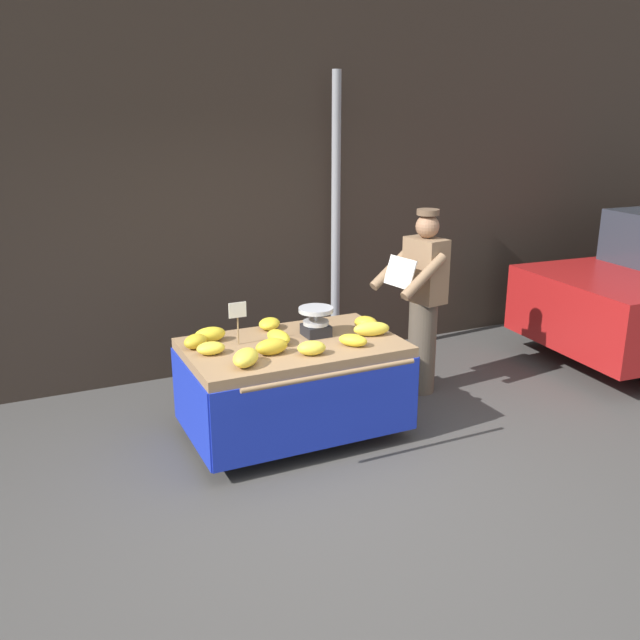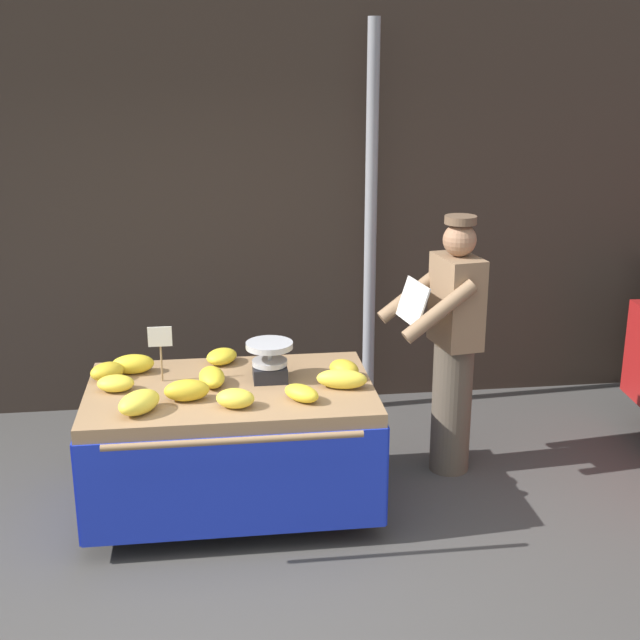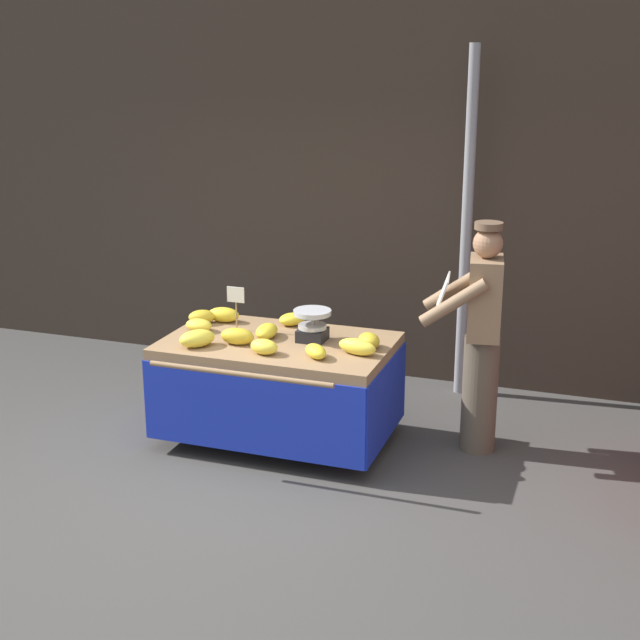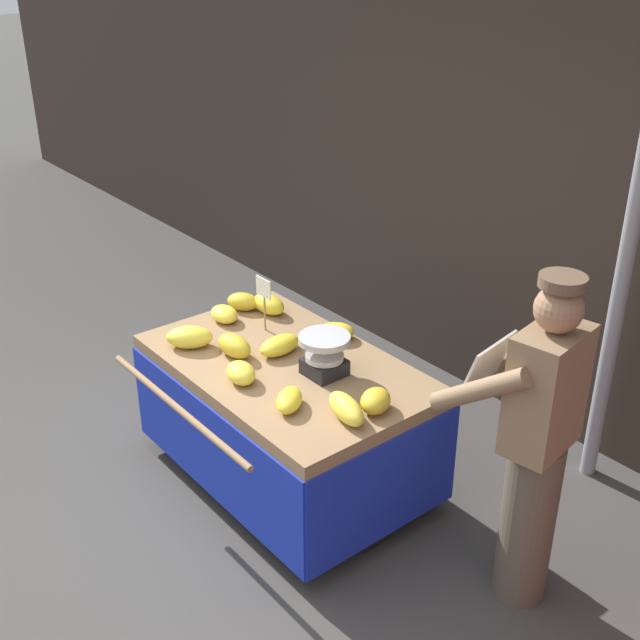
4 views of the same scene
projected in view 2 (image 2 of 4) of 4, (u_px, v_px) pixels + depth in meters
name	position (u px, v px, depth m)	size (l,w,h in m)	color
ground_plane	(207.00, 607.00, 4.32)	(60.00, 60.00, 0.00)	#423F3D
back_wall	(196.00, 159.00, 6.38)	(16.00, 0.24, 3.83)	#332821
street_pole	(371.00, 224.00, 6.34)	(0.09, 0.09, 2.91)	gray
banana_cart	(231.00, 421.00, 5.08)	(1.69, 1.24, 0.80)	#93704C
weighing_scale	(270.00, 361.00, 5.09)	(0.28, 0.28, 0.24)	black
price_sign	(160.00, 342.00, 5.03)	(0.14, 0.01, 0.34)	#997A51
banana_bunch_0	(235.00, 398.00, 4.71)	(0.15, 0.21, 0.11)	yellow
banana_bunch_1	(342.00, 379.00, 4.97)	(0.12, 0.30, 0.12)	yellow
banana_bunch_2	(133.00, 364.00, 5.21)	(0.14, 0.26, 0.12)	yellow
banana_bunch_3	(212.00, 377.00, 5.02)	(0.15, 0.26, 0.10)	yellow
banana_bunch_4	(344.00, 369.00, 5.13)	(0.15, 0.20, 0.11)	gold
banana_bunch_5	(187.00, 390.00, 4.80)	(0.14, 0.25, 0.12)	gold
banana_bunch_6	(116.00, 383.00, 4.94)	(0.15, 0.21, 0.09)	yellow
banana_bunch_7	(302.00, 393.00, 4.80)	(0.13, 0.23, 0.09)	yellow
banana_bunch_8	(107.00, 371.00, 5.10)	(0.14, 0.21, 0.11)	gold
banana_bunch_9	(222.00, 356.00, 5.38)	(0.17, 0.21, 0.09)	yellow
banana_bunch_10	(139.00, 402.00, 4.63)	(0.17, 0.27, 0.12)	yellow
vendor_person	(452.00, 345.00, 5.50)	(0.63, 0.58, 1.71)	brown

